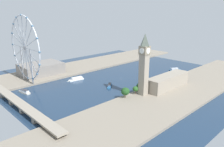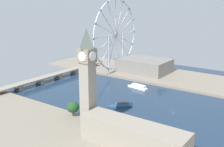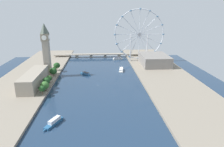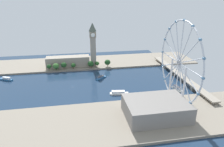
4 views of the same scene
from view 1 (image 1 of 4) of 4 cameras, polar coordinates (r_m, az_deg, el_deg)
The scene contains 13 objects.
ground_plane at distance 398.32m, azimuth 2.31°, elevation -1.06°, with size 393.90×393.90×0.00m, color #1E334C.
riverbank_left at distance 334.56m, azimuth 16.29°, elevation -4.89°, with size 90.00×520.00×3.00m, color gray.
riverbank_right at distance 479.32m, azimuth -7.38°, elevation 2.00°, with size 90.00×520.00×3.00m, color gray.
clock_tower at distance 302.54m, azimuth 8.28°, elevation 2.49°, with size 12.61×12.61×85.19m.
parliament_block at distance 347.13m, azimuth 14.20°, elevation -1.97°, with size 22.00×83.77×19.76m, color gray.
tree_row_embankment at distance 340.10m, azimuth 9.60°, elevation -2.37°, with size 14.64×121.33×14.28m.
ferris_wheel at distance 382.52m, azimuth -21.60°, elevation 6.09°, with size 106.90×3.20×108.78m.
riverside_hall at distance 428.45m, azimuth -17.84°, elevation 1.20°, with size 51.88×71.91×19.86m, color gray.
river_bridge at distance 300.18m, azimuth -22.97°, elevation -7.04°, with size 205.90×12.22×8.42m.
tour_boat_0 at distance 387.50m, azimuth -9.22°, elevation -1.40°, with size 10.30×31.72×5.46m.
tour_boat_1 at distance 348.51m, azimuth -21.72°, elevation -4.39°, with size 24.78×9.78×5.82m.
tour_boat_2 at distance 350.29m, azimuth -0.65°, elevation -3.17°, with size 20.29×22.80×4.75m.
tour_boat_3 at distance 459.53m, azimuth 15.99°, elevation 0.98°, with size 15.99×26.76×5.81m.
Camera 1 is at (-263.08, 274.62, 118.44)m, focal length 35.40 mm.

